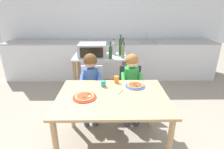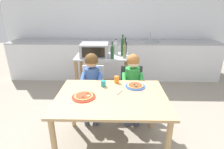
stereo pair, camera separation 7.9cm
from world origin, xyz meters
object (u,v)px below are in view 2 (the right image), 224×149
at_px(child_in_green_shirt, 133,80).
at_px(pizza_plate_red_rimmed, 84,96).
at_px(bottle_dark_olive_oil, 125,47).
at_px(child_in_blue_striped_shirt, 92,78).
at_px(toaster_oven, 95,50).
at_px(bottle_tall_green_wine, 116,48).
at_px(bottle_squat_spirits, 123,47).
at_px(dining_table, 111,103).
at_px(bottle_slim_sauce, 112,52).
at_px(bottle_clear_vinegar, 125,51).
at_px(drinking_cup_teal, 103,84).
at_px(kitchen_island_cart, 102,71).
at_px(serving_spoon, 120,92).
at_px(drinking_cup_orange, 117,80).
at_px(dining_chair_left, 93,87).
at_px(pizza_plate_blue_rimmed, 135,86).
at_px(dining_chair_right, 131,88).

relative_size(child_in_green_shirt, pizza_plate_red_rimmed, 3.82).
relative_size(bottle_dark_olive_oil, child_in_blue_striped_shirt, 0.29).
bearing_deg(toaster_oven, bottle_tall_green_wine, 18.33).
relative_size(bottle_squat_spirits, dining_table, 0.29).
bearing_deg(bottle_slim_sauce, bottle_clear_vinegar, 7.40).
xyz_separation_m(bottle_slim_sauce, child_in_green_shirt, (0.32, -0.46, -0.31)).
xyz_separation_m(toaster_oven, bottle_squat_spirits, (0.50, 0.07, 0.04)).
bearing_deg(bottle_slim_sauce, child_in_blue_striped_shirt, -123.96).
bearing_deg(drinking_cup_teal, bottle_tall_green_wine, 81.92).
xyz_separation_m(kitchen_island_cart, bottle_slim_sauce, (0.19, -0.18, 0.41)).
bearing_deg(child_in_blue_striped_shirt, serving_spoon, -53.41).
relative_size(bottle_tall_green_wine, drinking_cup_teal, 3.62).
xyz_separation_m(bottle_tall_green_wine, drinking_cup_orange, (0.01, -0.99, -0.20)).
bearing_deg(drinking_cup_teal, dining_table, -66.85).
height_order(bottle_dark_olive_oil, dining_chair_left, bottle_dark_olive_oil).
bearing_deg(bottle_dark_olive_oil, pizza_plate_blue_rimmed, -85.97).
relative_size(drinking_cup_orange, drinking_cup_teal, 1.21).
height_order(bottle_squat_spirits, bottle_dark_olive_oil, bottle_squat_spirits).
xyz_separation_m(pizza_plate_red_rimmed, serving_spoon, (0.41, 0.12, -0.01)).
bearing_deg(dining_chair_left, dining_table, -67.35).
distance_m(bottle_tall_green_wine, serving_spoon, 1.31).
bearing_deg(drinking_cup_teal, bottle_squat_spirits, 75.27).
height_order(bottle_clear_vinegar, serving_spoon, bottle_clear_vinegar).
relative_size(toaster_oven, dining_chair_right, 0.59).
bearing_deg(bottle_dark_olive_oil, serving_spoon, -95.13).
bearing_deg(bottle_slim_sauce, pizza_plate_red_rimmed, -104.93).
distance_m(bottle_slim_sauce, pizza_plate_red_rimmed, 1.19).
relative_size(bottle_slim_sauce, drinking_cup_orange, 3.05).
relative_size(bottle_squat_spirits, drinking_cup_orange, 3.89).
height_order(dining_chair_right, pizza_plate_red_rimmed, dining_chair_right).
bearing_deg(pizza_plate_blue_rimmed, drinking_cup_teal, 179.81).
height_order(toaster_oven, dining_chair_right, toaster_oven).
bearing_deg(kitchen_island_cart, dining_chair_left, -102.82).
distance_m(toaster_oven, drinking_cup_teal, 1.03).
relative_size(child_in_blue_striped_shirt, drinking_cup_orange, 10.98).
xyz_separation_m(bottle_squat_spirits, child_in_blue_striped_shirt, (-0.48, -0.67, -0.34)).
distance_m(bottle_clear_vinegar, bottle_dark_olive_oil, 0.32).
height_order(bottle_clear_vinegar, bottle_slim_sauce, bottle_clear_vinegar).
xyz_separation_m(bottle_tall_green_wine, pizza_plate_red_rimmed, (-0.36, -1.41, -0.23)).
relative_size(dining_chair_right, child_in_blue_striped_shirt, 0.78).
distance_m(dining_table, dining_chair_left, 0.84).
bearing_deg(dining_table, child_in_green_shirt, 64.38).
bearing_deg(child_in_green_shirt, bottle_squat_spirits, 101.30).
bearing_deg(bottle_tall_green_wine, bottle_slim_sauce, -102.43).
distance_m(child_in_blue_striped_shirt, drinking_cup_teal, 0.44).
bearing_deg(toaster_oven, child_in_green_shirt, -44.11).
relative_size(kitchen_island_cart, serving_spoon, 6.79).
height_order(pizza_plate_red_rimmed, drinking_cup_orange, drinking_cup_orange).
bearing_deg(bottle_slim_sauce, bottle_dark_olive_oil, 55.88).
xyz_separation_m(toaster_oven, dining_chair_left, (0.01, -0.48, -0.50)).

